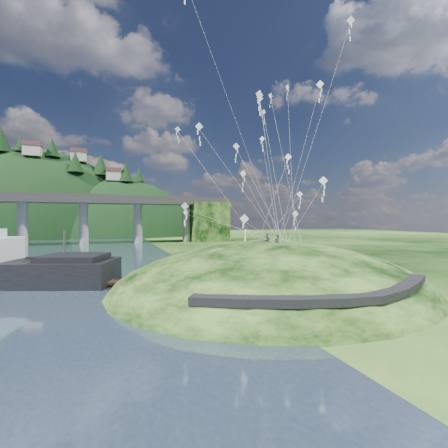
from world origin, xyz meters
name	(u,v)px	position (x,y,z in m)	size (l,w,h in m)	color
ground	(207,298)	(0.00, 0.00, 0.00)	(320.00, 320.00, 0.00)	black
grass_hill	(270,300)	(8.00, 2.00, -1.50)	(36.00, 32.00, 13.00)	black
footpath	(342,294)	(7.46, -9.74, 2.08)	(22.29, 5.84, 0.83)	black
bridge	(45,211)	(-26.46, 70.07, 9.70)	(160.00, 11.00, 15.00)	#2D2B2B
far_ridge	(26,254)	(-43.58, 122.17, -7.44)	(153.00, 70.00, 94.50)	black
work_barge	(3,267)	(-20.25, 13.64, 2.11)	(24.87, 14.21, 8.42)	black
wooden_dock	(156,282)	(-3.86, 6.91, 0.42)	(13.26, 6.81, 0.96)	#382717
kite_flyers	(270,234)	(8.70, 3.23, 5.85)	(1.34, 3.92, 1.92)	#252931
kite_swarm	(258,141)	(7.00, 2.96, 16.42)	(18.15, 17.57, 21.86)	white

